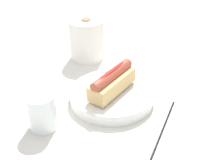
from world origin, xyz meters
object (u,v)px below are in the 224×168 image
serving_bowl (112,95)px  paper_towel_roll (87,39)px  chopstick_near (164,127)px  water_glass (42,113)px  hotdog_front (112,81)px

serving_bowl → paper_towel_roll: bearing=67.6°
serving_bowl → chopstick_near: 0.17m
paper_towel_roll → water_glass: bearing=-143.8°
hotdog_front → water_glass: 0.19m
water_glass → paper_towel_roll: paper_towel_roll is taller
water_glass → chopstick_near: (0.21, -0.19, -0.04)m
hotdog_front → paper_towel_roll: 0.26m
serving_bowl → hotdog_front: bearing=180.0°
water_glass → paper_towel_roll: 0.36m
water_glass → paper_towel_roll: size_ratio=0.67×
hotdog_front → chopstick_near: size_ratio=0.72×
hotdog_front → paper_towel_roll: paper_towel_roll is taller
water_glass → paper_towel_roll: bearing=36.2°
serving_bowl → paper_towel_roll: size_ratio=1.68×
serving_bowl → water_glass: water_glass is taller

